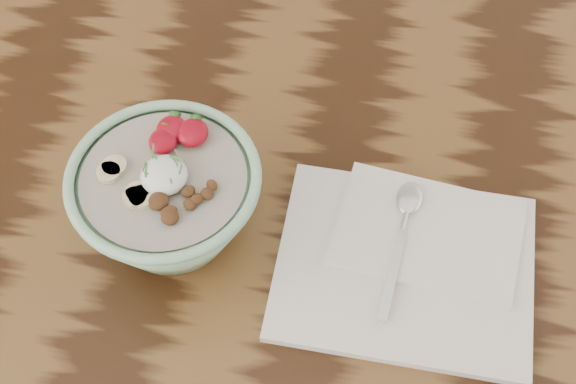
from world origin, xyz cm
name	(u,v)px	position (x,y,z in cm)	size (l,w,h in cm)	color
table	(325,268)	(0.00, 0.00, 65.70)	(160.00, 90.00, 75.00)	black
breakfast_bowl	(168,200)	(-17.53, -3.30, 82.05)	(20.93, 20.93, 13.62)	#97CBA1
napkin	(409,260)	(9.73, -2.66, 75.74)	(28.88, 24.43, 1.76)	white
spoon	(405,217)	(8.64, 2.12, 77.17)	(3.82, 18.46, 0.96)	silver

